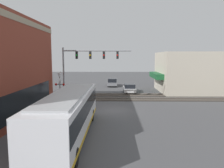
# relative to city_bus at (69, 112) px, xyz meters

# --- Properties ---
(ground_plane) EXTENTS (120.00, 120.00, 0.00)m
(ground_plane) POSITION_rel_city_bus_xyz_m (7.61, -2.80, -1.73)
(ground_plane) COLOR #4C4C4F
(shop_building) EXTENTS (9.48, 10.89, 6.30)m
(shop_building) POSITION_rel_city_bus_xyz_m (20.39, -15.11, 1.41)
(shop_building) COLOR beige
(shop_building) RESTS_ON ground
(city_bus) EXTENTS (12.05, 2.59, 3.12)m
(city_bus) POSITION_rel_city_bus_xyz_m (0.00, 0.00, 0.00)
(city_bus) COLOR silver
(city_bus) RESTS_ON ground
(traffic_signal_gantry) EXTENTS (0.42, 8.41, 6.70)m
(traffic_signal_gantry) POSITION_rel_city_bus_xyz_m (12.15, 0.44, 3.37)
(traffic_signal_gantry) COLOR gray
(traffic_signal_gantry) RESTS_ON ground
(crossing_signal) EXTENTS (1.41, 1.18, 3.81)m
(crossing_signal) POSITION_rel_city_bus_xyz_m (10.98, 3.42, 0.57)
(crossing_signal) COLOR gray
(crossing_signal) RESTS_ON ground
(rail_track_near) EXTENTS (2.60, 60.00, 0.15)m
(rail_track_near) POSITION_rel_city_bus_xyz_m (13.61, -2.80, -1.70)
(rail_track_near) COLOR #332D28
(rail_track_near) RESTS_ON ground
(rail_track_far) EXTENTS (2.60, 60.00, 0.15)m
(rail_track_far) POSITION_rel_city_bus_xyz_m (16.81, -2.80, -1.70)
(rail_track_far) COLOR #332D28
(rail_track_far) RESTS_ON ground
(parked_car_white) EXTENTS (4.77, 1.82, 1.38)m
(parked_car_white) POSITION_rel_city_bus_xyz_m (19.53, -5.40, -1.08)
(parked_car_white) COLOR silver
(parked_car_white) RESTS_ON ground
(parked_car_grey) EXTENTS (4.44, 1.82, 1.51)m
(parked_car_grey) POSITION_rel_city_bus_xyz_m (26.84, -2.60, -1.03)
(parked_car_grey) COLOR slate
(parked_car_grey) RESTS_ON ground
(pedestrian_at_crossing) EXTENTS (0.34, 0.34, 1.71)m
(pedestrian_at_crossing) POSITION_rel_city_bus_xyz_m (11.64, 2.22, -0.86)
(pedestrian_at_crossing) COLOR black
(pedestrian_at_crossing) RESTS_ON ground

